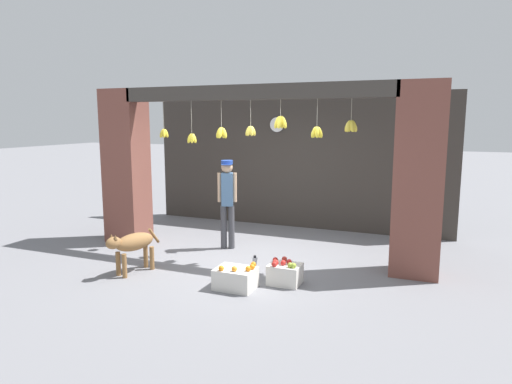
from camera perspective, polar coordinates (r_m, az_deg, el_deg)
The scene contains 11 objects.
ground_plane at distance 7.69m, azimuth -1.10°, elevation -8.46°, with size 60.00×60.00×0.00m, color slate.
shop_back_wall at distance 9.85m, azimuth 4.95°, elevation 3.88°, with size 6.54×0.12×2.87m, color #38332D.
shop_pillar_left at distance 8.99m, azimuth -15.90°, elevation 3.08°, with size 0.70×0.60×2.87m, color brown.
shop_pillar_right at distance 7.10m, azimuth 19.72°, elevation 1.38°, with size 0.70×0.60×2.87m, color brown.
storefront_awning at distance 7.45m, azimuth -0.71°, elevation 11.89°, with size 4.64×0.30×0.96m.
dog at distance 7.17m, azimuth -15.20°, elevation -6.30°, with size 0.45×0.94×0.67m.
shopkeeper at distance 8.16m, azimuth -3.61°, elevation -0.68°, with size 0.32×0.29×1.60m.
fruit_crate_oranges at distance 6.41m, azimuth -2.56°, elevation -10.69°, with size 0.54×0.42×0.36m.
fruit_crate_apples at distance 6.59m, azimuth 3.62°, elevation -10.09°, with size 0.45×0.37×0.36m.
water_bottle at distance 7.00m, azimuth -0.13°, elevation -9.13°, with size 0.08×0.08×0.28m.
wall_clock at distance 9.86m, azimuth 2.65°, elevation 8.41°, with size 0.33×0.03×0.33m.
Camera 1 is at (2.90, -6.74, 2.31)m, focal length 32.00 mm.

